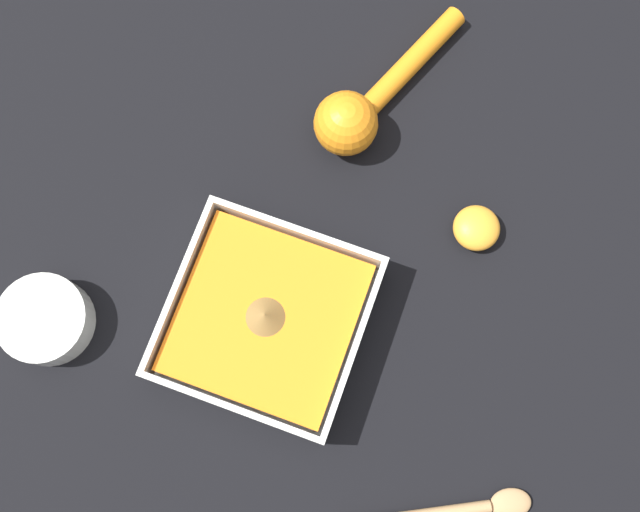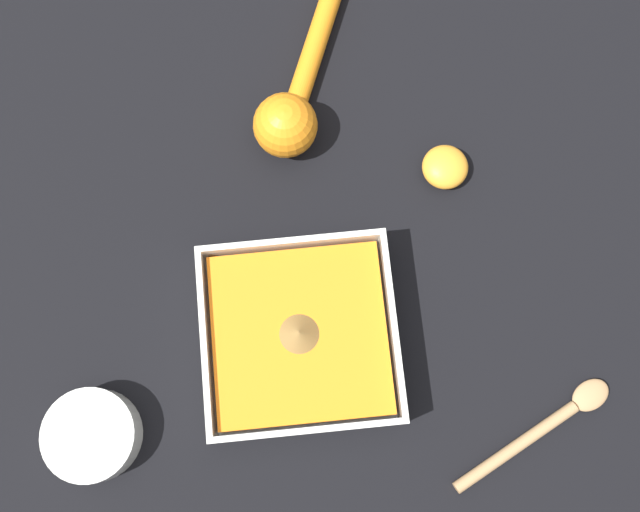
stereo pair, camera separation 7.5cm
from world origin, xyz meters
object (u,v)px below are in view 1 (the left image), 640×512
at_px(spice_bowl, 46,320).
at_px(lemon_half, 476,228).
at_px(lemon_squeezer, 361,110).
at_px(wooden_spoon, 450,512).
at_px(square_dish, 267,320).

distance_m(spice_bowl, lemon_half, 0.44).
height_order(spice_bowl, lemon_squeezer, lemon_squeezer).
relative_size(spice_bowl, wooden_spoon, 0.52).
bearing_deg(wooden_spoon, spice_bowl, 147.96).
xyz_separation_m(lemon_half, wooden_spoon, (0.27, 0.06, -0.01)).
relative_size(spice_bowl, lemon_squeezer, 0.43).
distance_m(lemon_squeezer, wooden_spoon, 0.41).
xyz_separation_m(spice_bowl, wooden_spoon, (0.04, 0.43, -0.01)).
bearing_deg(spice_bowl, wooden_spoon, 85.15).
xyz_separation_m(spice_bowl, lemon_squeezer, (-0.31, 0.22, 0.01)).
relative_size(square_dish, lemon_half, 3.86).
distance_m(spice_bowl, lemon_squeezer, 0.38).
distance_m(square_dish, lemon_squeezer, 0.24).
bearing_deg(spice_bowl, square_dish, 109.72).
relative_size(square_dish, lemon_squeezer, 0.89).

